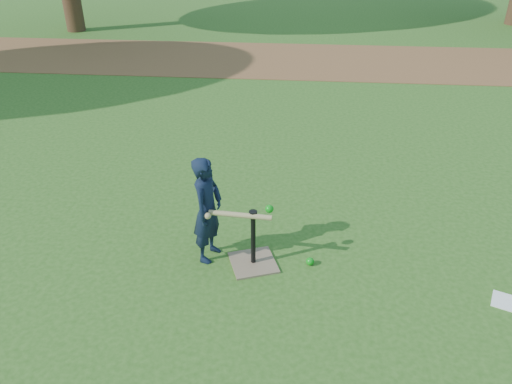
{
  "coord_description": "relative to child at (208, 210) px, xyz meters",
  "views": [
    {
      "loc": [
        0.3,
        -3.85,
        3.11
      ],
      "look_at": [
        -0.08,
        0.36,
        0.65
      ],
      "focal_mm": 35.0,
      "sensor_mm": 36.0,
      "label": 1
    }
  ],
  "objects": [
    {
      "name": "batting_tee",
      "position": [
        0.45,
        -0.09,
        -0.44
      ],
      "size": [
        0.55,
        0.55,
        0.61
      ],
      "color": "#7B654E",
      "rests_on": "ground"
    },
    {
      "name": "child",
      "position": [
        0.0,
        0.0,
        0.0
      ],
      "size": [
        0.36,
        0.46,
        1.1
      ],
      "primitive_type": "imported",
      "rotation": [
        0.0,
        0.0,
        1.31
      ],
      "color": "black",
      "rests_on": "ground"
    },
    {
      "name": "swing_action",
      "position": [
        0.35,
        -0.1,
        0.04
      ],
      "size": [
        0.64,
        0.18,
        0.11
      ],
      "color": "tan",
      "rests_on": "ground"
    },
    {
      "name": "wiffle_ball_ground",
      "position": [
        1.01,
        -0.06,
        -0.51
      ],
      "size": [
        0.08,
        0.08,
        0.08
      ],
      "primitive_type": "sphere",
      "color": "#0C8C14",
      "rests_on": "ground"
    },
    {
      "name": "ground",
      "position": [
        0.53,
        -0.15,
        -0.55
      ],
      "size": [
        80.0,
        80.0,
        0.0
      ],
      "primitive_type": "plane",
      "color": "#285116",
      "rests_on": "ground"
    },
    {
      "name": "clipboard",
      "position": [
        2.79,
        -0.45,
        -0.54
      ],
      "size": [
        0.37,
        0.33,
        0.01
      ],
      "primitive_type": "cube",
      "rotation": [
        0.0,
        0.0,
        -0.4
      ],
      "color": "white",
      "rests_on": "ground"
    },
    {
      "name": "dirt_strip",
      "position": [
        0.53,
        7.35,
        -0.54
      ],
      "size": [
        24.0,
        3.0,
        0.01
      ],
      "primitive_type": "cube",
      "color": "brown",
      "rests_on": "ground"
    }
  ]
}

